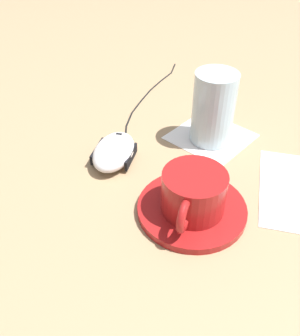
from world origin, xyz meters
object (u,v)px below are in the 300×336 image
object	(u,v)px
coffee_cup	(193,193)
computer_mouse	(114,152)
saucer	(192,209)
drinking_glass	(213,108)

from	to	relation	value
coffee_cup	computer_mouse	distance (m)	0.16
saucer	coffee_cup	size ratio (longest dim) A/B	1.45
drinking_glass	coffee_cup	bearing A→B (deg)	-139.69
saucer	drinking_glass	xyz separation A→B (m)	(0.13, 0.11, 0.06)
coffee_cup	computer_mouse	world-z (taller)	coffee_cup
coffee_cup	drinking_glass	bearing A→B (deg)	40.31
saucer	drinking_glass	distance (m)	0.18
computer_mouse	drinking_glass	bearing A→B (deg)	-14.69
coffee_cup	drinking_glass	xyz separation A→B (m)	(0.14, 0.11, 0.02)
coffee_cup	computer_mouse	bearing A→B (deg)	98.92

